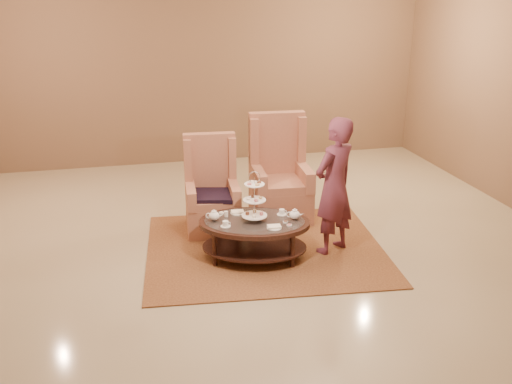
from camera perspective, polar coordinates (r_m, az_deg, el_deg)
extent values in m
plane|color=#B9AC8A|center=(6.76, -0.85, -6.40)|extent=(8.00, 8.00, 0.00)
cube|color=beige|center=(6.76, -0.85, -6.40)|extent=(8.00, 8.00, 0.02)
cube|color=brown|center=(10.07, -5.89, 12.75)|extent=(8.00, 0.04, 3.50)
cube|color=olive|center=(6.92, 0.90, -5.68)|extent=(3.02, 2.59, 0.01)
cylinder|color=black|center=(6.44, -4.17, -5.76)|extent=(0.06, 0.06, 0.42)
cylinder|color=black|center=(6.41, 3.68, -5.91)|extent=(0.06, 0.06, 0.42)
cylinder|color=black|center=(6.86, -3.74, -4.10)|extent=(0.06, 0.06, 0.42)
cylinder|color=black|center=(6.82, 3.61, -4.23)|extent=(0.06, 0.06, 0.42)
cylinder|color=silver|center=(6.41, -0.17, -0.71)|extent=(0.01, 0.01, 0.52)
torus|color=silver|center=(6.32, -0.17, 1.50)|extent=(0.13, 0.04, 0.13)
cylinder|color=white|center=(6.48, -0.16, -2.35)|extent=(0.36, 0.36, 0.01)
cylinder|color=white|center=(6.42, -0.17, -0.80)|extent=(0.32, 0.32, 0.01)
cylinder|color=white|center=(6.35, -0.17, 0.78)|extent=(0.28, 0.28, 0.01)
cylinder|color=#B65E5D|center=(6.47, 0.55, -2.18)|extent=(0.05, 0.05, 0.03)
cylinder|color=tan|center=(6.55, -0.13, -1.90)|extent=(0.05, 0.05, 0.03)
cylinder|color=brown|center=(6.48, -0.87, -2.16)|extent=(0.05, 0.05, 0.03)
cylinder|color=white|center=(6.40, -0.20, -2.44)|extent=(0.05, 0.05, 0.03)
ellipsoid|color=tan|center=(6.43, 0.45, -0.57)|extent=(0.06, 0.06, 0.03)
ellipsoid|color=brown|center=(6.47, -0.33, -0.41)|extent=(0.06, 0.06, 0.03)
ellipsoid|color=white|center=(6.39, -0.79, -0.68)|extent=(0.06, 0.06, 0.03)
ellipsoid|color=#B65E5D|center=(6.34, 0.00, -0.84)|extent=(0.06, 0.06, 0.03)
cube|color=brown|center=(6.38, 0.31, 1.01)|extent=(0.05, 0.04, 0.02)
cube|color=white|center=(6.40, -0.46, 1.07)|extent=(0.05, 0.04, 0.02)
cube|color=#B65E5D|center=(6.32, -0.65, 0.81)|extent=(0.05, 0.04, 0.02)
cube|color=tan|center=(6.30, 0.14, 0.75)|extent=(0.05, 0.04, 0.02)
ellipsoid|color=white|center=(6.50, -4.22, -2.39)|extent=(0.15, 0.15, 0.10)
cylinder|color=white|center=(6.48, -4.23, -1.96)|extent=(0.07, 0.07, 0.01)
sphere|color=white|center=(6.48, -4.23, -1.85)|extent=(0.03, 0.03, 0.02)
cone|color=white|center=(6.49, -3.53, -2.36)|extent=(0.08, 0.04, 0.05)
torus|color=white|center=(6.51, -4.76, -2.38)|extent=(0.07, 0.03, 0.07)
ellipsoid|color=white|center=(6.53, 3.88, -2.28)|extent=(0.15, 0.15, 0.10)
cylinder|color=white|center=(6.51, 3.89, -1.85)|extent=(0.07, 0.07, 0.01)
sphere|color=white|center=(6.51, 3.90, -1.74)|extent=(0.03, 0.03, 0.02)
cone|color=white|center=(6.53, 4.57, -2.24)|extent=(0.08, 0.04, 0.05)
torus|color=white|center=(6.53, 3.33, -2.27)|extent=(0.07, 0.03, 0.07)
cylinder|color=white|center=(6.36, -3.06, -3.43)|extent=(0.14, 0.14, 0.01)
cylinder|color=white|center=(6.34, -3.07, -3.16)|extent=(0.08, 0.08, 0.06)
torus|color=white|center=(6.34, -2.71, -3.17)|extent=(0.04, 0.02, 0.04)
cylinder|color=white|center=(6.67, 2.59, -2.24)|extent=(0.14, 0.14, 0.01)
cylinder|color=white|center=(6.66, 2.60, -1.98)|extent=(0.08, 0.08, 0.06)
torus|color=white|center=(6.66, 2.94, -1.99)|extent=(0.04, 0.02, 0.04)
cylinder|color=white|center=(6.71, -1.86, -2.10)|extent=(0.21, 0.21, 0.01)
cube|color=white|center=(6.71, -1.86, -1.99)|extent=(0.15, 0.11, 0.02)
cylinder|color=white|center=(6.31, 1.84, -3.59)|extent=(0.21, 0.21, 0.01)
cube|color=white|center=(6.30, 1.84, -3.47)|extent=(0.15, 0.11, 0.02)
cylinder|color=white|center=(6.62, -3.01, -2.21)|extent=(0.06, 0.06, 0.06)
cylinder|color=white|center=(6.37, 3.35, -3.35)|extent=(0.07, 0.07, 0.01)
cylinder|color=#B65E5D|center=(6.36, 3.35, -3.27)|extent=(0.05, 0.05, 0.01)
cylinder|color=white|center=(6.45, 2.97, -3.02)|extent=(0.07, 0.07, 0.01)
cylinder|color=brown|center=(6.45, 2.97, -2.93)|extent=(0.05, 0.05, 0.01)
cylinder|color=white|center=(6.71, -3.47, -2.11)|extent=(0.07, 0.07, 0.01)
cylinder|color=white|center=(6.70, -3.48, -2.03)|extent=(0.05, 0.05, 0.01)
cube|color=#B97457|center=(7.37, -4.33, -2.44)|extent=(0.71, 0.71, 0.40)
cube|color=#B97457|center=(7.23, -4.35, -0.78)|extent=(0.60, 0.60, 0.09)
cube|color=#B97457|center=(7.48, -4.60, 1.30)|extent=(0.67, 0.18, 1.23)
cube|color=#B97457|center=(7.34, -6.85, 3.19)|extent=(0.11, 0.21, 0.57)
cube|color=#B97457|center=(7.38, -2.44, 3.41)|extent=(0.11, 0.21, 0.57)
cube|color=#B97457|center=(7.19, -6.54, -0.34)|extent=(0.15, 0.60, 0.25)
cube|color=#B97457|center=(7.23, -2.20, -0.10)|extent=(0.15, 0.60, 0.25)
cube|color=black|center=(7.18, -4.34, -0.37)|extent=(0.61, 0.57, 0.06)
cube|color=#B97457|center=(7.74, 2.46, -1.04)|extent=(0.80, 0.80, 0.45)
cube|color=#B97457|center=(7.59, 2.57, 0.79)|extent=(0.68, 0.68, 0.11)
cube|color=#B97457|center=(7.88, 2.04, 2.99)|extent=(0.76, 0.20, 1.40)
cube|color=#B97457|center=(7.69, -0.24, 5.09)|extent=(0.12, 0.24, 0.65)
cube|color=#B97457|center=(7.82, 4.47, 5.28)|extent=(0.12, 0.24, 0.65)
cube|color=#B97457|center=(7.51, 0.24, 1.28)|extent=(0.17, 0.69, 0.28)
cube|color=#B97457|center=(7.63, 4.88, 1.53)|extent=(0.17, 0.69, 0.28)
imported|color=#5E2838|center=(6.63, 7.82, 0.54)|extent=(0.71, 0.64, 1.64)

